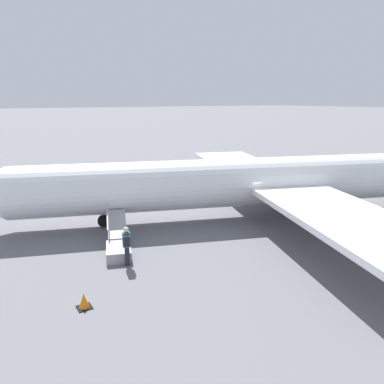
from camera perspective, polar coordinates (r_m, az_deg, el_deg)
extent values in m
plane|color=slate|center=(23.45, 9.64, -3.69)|extent=(600.00, 600.00, 0.00)
cylinder|color=white|center=(22.88, 9.86, 1.60)|extent=(27.28, 12.34, 2.86)
cube|color=white|center=(17.39, 23.20, -4.05)|extent=(8.35, 12.62, 0.29)
cube|color=white|center=(30.13, 7.16, 4.26)|extent=(8.35, 12.62, 0.29)
cylinder|color=black|center=(21.76, -13.26, -4.30)|extent=(0.73, 0.41, 0.71)
cylinder|color=gray|center=(21.62, -13.33, -3.13)|extent=(0.13, 0.13, 0.22)
cylinder|color=black|center=(23.43, 17.23, -3.25)|extent=(0.73, 0.41, 0.71)
cylinder|color=gray|center=(23.30, 17.31, -2.16)|extent=(0.13, 0.13, 0.22)
cylinder|color=black|center=(25.60, 14.45, -1.61)|extent=(0.73, 0.41, 0.71)
cylinder|color=gray|center=(25.48, 14.51, -0.60)|extent=(0.13, 0.13, 0.22)
cube|color=#99999E|center=(17.68, -11.12, -8.90)|extent=(1.65, 2.07, 0.50)
cube|color=#99999E|center=(19.32, -11.36, -4.86)|extent=(1.62, 2.41, 0.90)
cube|color=#99999E|center=(19.17, -12.77, -3.51)|extent=(0.82, 2.10, 0.84)
cube|color=#23232D|center=(16.73, -9.84, -9.54)|extent=(0.28, 0.33, 0.85)
cylinder|color=#265972|center=(16.45, -9.95, -7.14)|extent=(0.36, 0.36, 0.65)
sphere|color=beige|center=(16.30, -10.01, -5.69)|extent=(0.24, 0.24, 0.24)
cube|color=black|center=(16.19, -9.91, -7.38)|extent=(0.32, 0.27, 0.44)
cube|color=black|center=(14.10, -16.07, -16.54)|extent=(0.49, 0.49, 0.03)
cone|color=orange|center=(13.97, -16.15, -15.63)|extent=(0.38, 0.38, 0.54)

